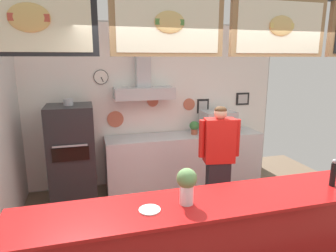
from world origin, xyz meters
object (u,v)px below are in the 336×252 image
at_px(shop_worker, 219,162).
at_px(basil_vase, 187,185).
at_px(pizza_oven, 72,155).
at_px(potted_thyme, 194,127).
at_px(espresso_machine, 218,122).
at_px(condiment_plate, 150,210).
at_px(potted_basil, 232,124).
at_px(pepper_grinder, 333,173).

xyz_separation_m(shop_worker, basil_vase, (-0.91, -1.29, 0.33)).
distance_m(pizza_oven, potted_thyme, 2.12).
distance_m(espresso_machine, condiment_plate, 3.19).
bearing_deg(basil_vase, potted_thyme, 68.25).
height_order(potted_basil, condiment_plate, potted_basil).
height_order(shop_worker, pepper_grinder, shop_worker).
relative_size(potted_basil, potted_thyme, 1.07).
bearing_deg(potted_basil, pizza_oven, -175.89).
height_order(espresso_machine, pepper_grinder, espresso_machine).
relative_size(pizza_oven, condiment_plate, 9.23).
xyz_separation_m(pizza_oven, condiment_plate, (0.72, -2.45, 0.25)).
xyz_separation_m(espresso_machine, pepper_grinder, (0.02, -2.62, 0.04)).
bearing_deg(basil_vase, potted_basil, 55.74).
relative_size(shop_worker, potted_basil, 6.54).
relative_size(pizza_oven, espresso_machine, 2.92).
relative_size(pizza_oven, shop_worker, 1.01).
bearing_deg(shop_worker, espresso_machine, -104.53).
xyz_separation_m(espresso_machine, potted_thyme, (-0.44, 0.02, -0.06)).
distance_m(condiment_plate, basil_vase, 0.37).
distance_m(pizza_oven, pepper_grinder, 3.55).
relative_size(potted_thyme, basil_vase, 0.74).
bearing_deg(pizza_oven, potted_basil, 4.11).
bearing_deg(shop_worker, pepper_grinder, 123.77).
relative_size(espresso_machine, potted_thyme, 2.42).
height_order(shop_worker, espresso_machine, shop_worker).
bearing_deg(espresso_machine, shop_worker, -114.05).
bearing_deg(pepper_grinder, condiment_plate, -179.89).
xyz_separation_m(shop_worker, condiment_plate, (-1.24, -1.33, 0.16)).
distance_m(shop_worker, condiment_plate, 1.82).
xyz_separation_m(potted_thyme, condiment_plate, (-1.37, -2.65, -0.03)).
distance_m(pizza_oven, espresso_machine, 2.56).
relative_size(shop_worker, espresso_machine, 2.88).
xyz_separation_m(espresso_machine, basil_vase, (-1.49, -2.59, 0.08)).
bearing_deg(condiment_plate, pepper_grinder, 0.11).
bearing_deg(basil_vase, condiment_plate, -174.32).
relative_size(potted_thyme, pepper_grinder, 0.86).
bearing_deg(basil_vase, espresso_machine, 60.16).
xyz_separation_m(shop_worker, pepper_grinder, (0.60, -1.32, 0.29)).
xyz_separation_m(pizza_oven, espresso_machine, (2.53, 0.18, 0.34)).
height_order(potted_thyme, basil_vase, basil_vase).
bearing_deg(pizza_oven, basil_vase, -66.53).
bearing_deg(pepper_grinder, espresso_machine, 90.38).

